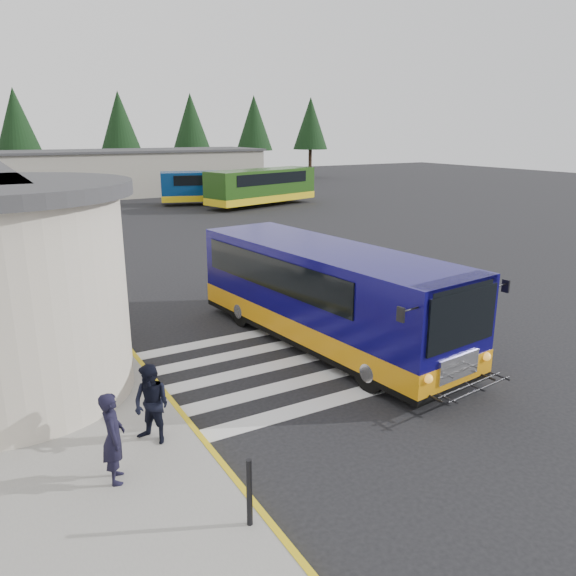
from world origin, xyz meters
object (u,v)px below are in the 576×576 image
transit_bus (326,298)px  far_bus_a (216,186)px  far_bus_b (262,186)px  pedestrian_b (152,404)px  bollard (249,493)px  pedestrian_a (113,437)px

transit_bus → far_bus_a: (9.76, 31.18, 0.15)m
far_bus_a → far_bus_b: bearing=-121.0°
pedestrian_b → bollard: bearing=-23.5°
far_bus_a → far_bus_b: far_bus_b is taller
pedestrian_a → far_bus_a: bearing=-13.3°
transit_bus → bollard: 8.22m
transit_bus → pedestrian_a: 8.00m
pedestrian_b → bollard: size_ratio=1.41×
transit_bus → far_bus_a: size_ratio=1.10×
transit_bus → far_bus_a: 32.68m
transit_bus → pedestrian_a: (-6.95, -3.94, -0.38)m
transit_bus → bollard: size_ratio=9.13×
pedestrian_a → far_bus_b: 37.53m
pedestrian_a → pedestrian_b: (0.93, 0.90, -0.03)m
bollard → far_bus_a: bearing=67.8°
transit_bus → far_bus_b: far_bus_b is taller
pedestrian_a → far_bus_b: far_bus_b is taller
bollard → far_bus_b: size_ratio=0.11×
pedestrian_a → far_bus_a: (16.71, 35.13, 0.53)m
far_bus_b → pedestrian_a: bearing=132.8°
far_bus_a → pedestrian_b: bearing=172.3°
far_bus_a → bollard: bearing=174.8°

